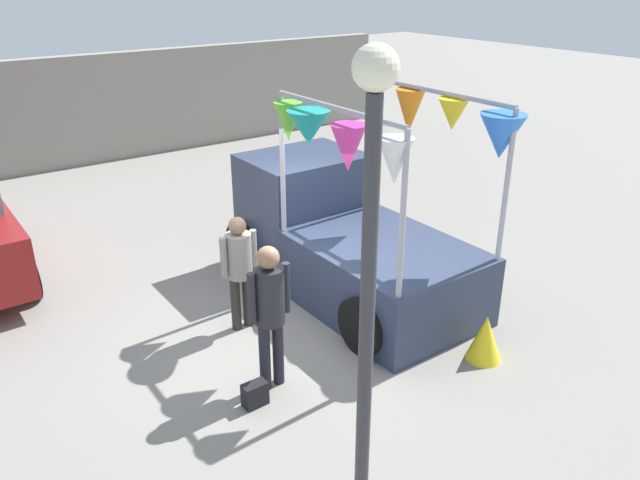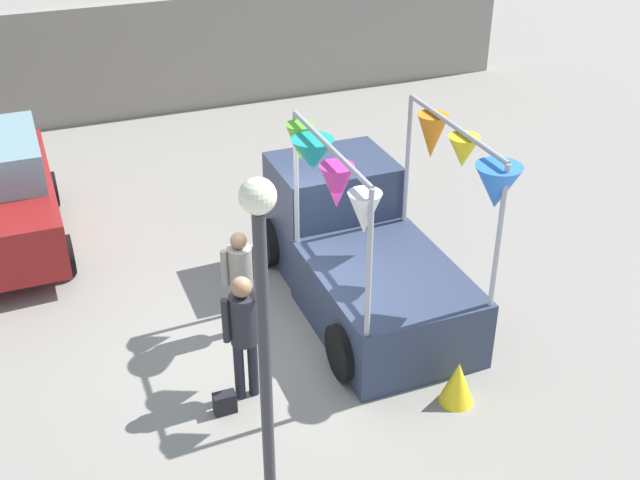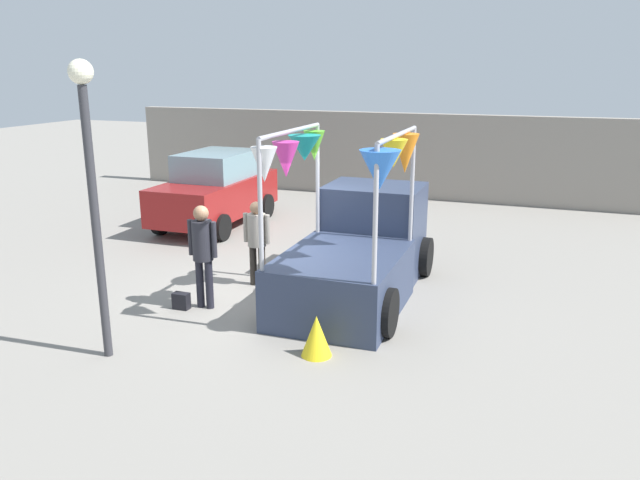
# 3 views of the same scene
# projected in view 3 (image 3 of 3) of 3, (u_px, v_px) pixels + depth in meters

# --- Properties ---
(ground_plane) EXTENTS (60.00, 60.00, 0.00)m
(ground_plane) POSITION_uv_depth(u_px,v_px,m) (275.00, 295.00, 11.23)
(ground_plane) COLOR gray
(vendor_truck) EXTENTS (2.49, 4.16, 3.01)m
(vendor_truck) POSITION_uv_depth(u_px,v_px,m) (359.00, 245.00, 11.14)
(vendor_truck) COLOR #2D3851
(vendor_truck) RESTS_ON ground
(parked_car) EXTENTS (1.88, 4.00, 1.88)m
(parked_car) POSITION_uv_depth(u_px,v_px,m) (216.00, 189.00, 15.91)
(parked_car) COLOR maroon
(parked_car) RESTS_ON ground
(person_customer) EXTENTS (0.53, 0.34, 1.78)m
(person_customer) POSITION_uv_depth(u_px,v_px,m) (203.00, 246.00, 10.36)
(person_customer) COLOR black
(person_customer) RESTS_ON ground
(person_vendor) EXTENTS (0.53, 0.34, 1.60)m
(person_vendor) POSITION_uv_depth(u_px,v_px,m) (257.00, 236.00, 11.48)
(person_vendor) COLOR #2D2823
(person_vendor) RESTS_ON ground
(handbag) EXTENTS (0.28, 0.16, 0.28)m
(handbag) POSITION_uv_depth(u_px,v_px,m) (181.00, 301.00, 10.54)
(handbag) COLOR black
(handbag) RESTS_ON ground
(street_lamp) EXTENTS (0.32, 0.32, 4.06)m
(street_lamp) POSITION_uv_depth(u_px,v_px,m) (91.00, 171.00, 8.17)
(street_lamp) COLOR #333338
(street_lamp) RESTS_ON ground
(brick_boundary_wall) EXTENTS (18.00, 0.36, 2.60)m
(brick_boundary_wall) POSITION_uv_depth(u_px,v_px,m) (397.00, 155.00, 19.40)
(brick_boundary_wall) COLOR gray
(brick_boundary_wall) RESTS_ON ground
(folded_kite_bundle_sunflower) EXTENTS (0.59, 0.59, 0.60)m
(folded_kite_bundle_sunflower) POSITION_uv_depth(u_px,v_px,m) (316.00, 336.00, 8.79)
(folded_kite_bundle_sunflower) COLOR yellow
(folded_kite_bundle_sunflower) RESTS_ON ground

